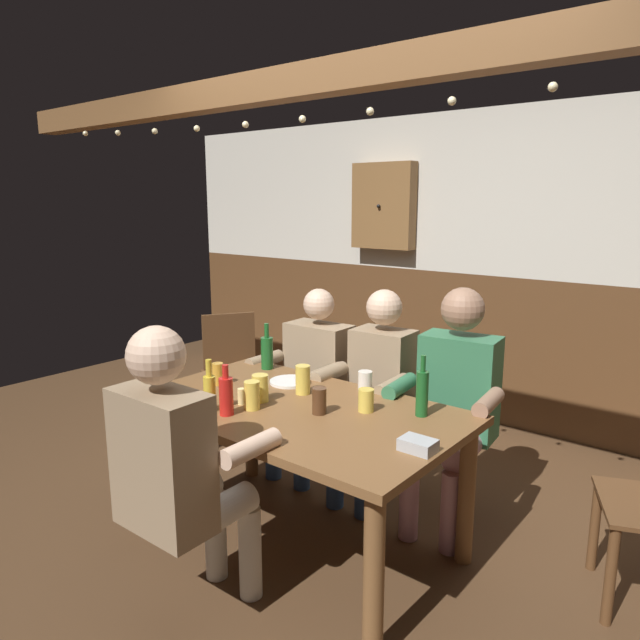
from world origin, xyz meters
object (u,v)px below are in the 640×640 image
Objects in this scene: dining_table at (296,426)px; pint_glass_6 at (319,401)px; pint_glass_2 at (218,374)px; chair_empty_near_left at (233,370)px; condiment_caddy at (418,445)px; bottle_0 at (267,352)px; pint_glass_0 at (303,380)px; person_0 at (312,372)px; pint_glass_1 at (260,388)px; bottle_3 at (210,391)px; pint_glass_4 at (365,381)px; person_2 at (454,396)px; pint_glass_3 at (252,395)px; wall_dart_cabinet at (383,206)px; pint_glass_5 at (366,400)px; bottle_2 at (422,392)px; person_3 at (177,464)px; table_candle at (241,396)px; person_1 at (376,385)px; plate_0 at (290,382)px; bottle_1 at (226,395)px.

dining_table is 0.23m from pint_glass_6.
pint_glass_6 is at bearing 0.25° from pint_glass_2.
chair_empty_near_left is 2.27m from condiment_caddy.
pint_glass_0 is (0.46, -0.21, -0.03)m from bottle_0.
pint_glass_1 is (0.30, -0.76, 0.15)m from person_0.
dining_table is at bearing 47.59° from bottle_3.
pint_glass_2 is at bearing 176.73° from condiment_caddy.
dining_table is at bearing 177.28° from pint_glass_6.
pint_glass_6 is at bearing -86.55° from pint_glass_4.
person_2 is at bearing 178.16° from person_0.
pint_glass_1 is 0.99× the size of pint_glass_3.
person_0 is 0.68m from pint_glass_0.
bottle_0 is 0.39× the size of wall_dart_cabinet.
wall_dart_cabinet reaches higher than pint_glass_5.
bottle_2 reaches higher than bottle_3.
dining_table is 15.45× the size of pint_glass_4.
pint_glass_4 is at bearing 32.90° from person_2.
wall_dart_cabinet is (-0.71, 2.19, 0.86)m from pint_glass_1.
person_0 reaches higher than dining_table.
bottle_2 is at bearing 89.49° from person_2.
person_3 is 0.88m from pint_glass_0.
bottle_2 is (0.76, 0.42, 0.07)m from table_candle.
table_candle is 0.59× the size of pint_glass_1.
pint_glass_0 is (-0.81, 0.25, 0.05)m from condiment_caddy.
chair_empty_near_left is 5.89× the size of pint_glass_0.
person_1 reaches higher than pint_glass_6.
pint_glass_2 is 0.79m from pint_glass_4.
pint_glass_6 is at bearing 34.50° from bottle_3.
bottle_0 is 1.09m from bottle_2.
bottle_2 is at bearing 24.23° from pint_glass_1.
pint_glass_1 is at bearing -171.86° from pint_glass_6.
wall_dart_cabinet reaches higher than bottle_2.
plate_0 is 0.58m from pint_glass_5.
person_3 is at bearing -118.87° from bottle_2.
person_3 reaches higher than table_candle.
pint_glass_1 is (0.09, 0.25, -0.03)m from bottle_3.
person_2 reaches higher than chair_empty_near_left.
bottle_3 reaches higher than table_candle.
bottle_0 is 1.14× the size of bottle_1.
person_0 is 1.80m from wall_dart_cabinet.
dining_table is at bearing 58.62° from bottle_1.
pint_glass_5 is (0.30, -0.54, 0.12)m from person_1.
pint_glass_3 is at bearing -114.95° from pint_glass_4.
bottle_1 is (0.05, -0.14, 0.06)m from table_candle.
person_0 is at bearing -6.72° from person_2.
bottle_0 reaches higher than pint_glass_2.
chair_empty_near_left reaches higher than plate_0.
person_1 is 0.96× the size of person_3.
person_0 is 0.95m from pint_glass_3.
bottle_3 reaches higher than dining_table.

